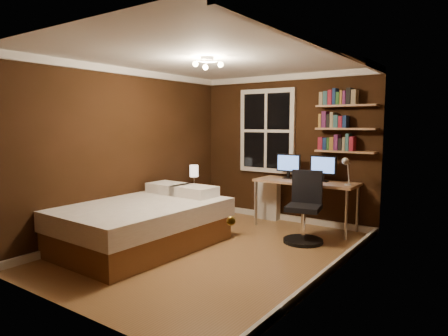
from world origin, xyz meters
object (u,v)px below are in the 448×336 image
Objects in this scene: nightstand at (194,205)px; monitor_left at (288,166)px; radiator at (267,200)px; office_chair at (304,215)px; monitor_right at (323,169)px; desk at (306,185)px; desk_lamp at (347,171)px; bedside_lamp at (194,178)px; bed at (141,223)px.

nightstand is 1.27× the size of monitor_left.
office_chair reaches higher than radiator.
monitor_left is (1.43, 0.71, 0.71)m from nightstand.
monitor_right reaches higher than nightstand.
desk is (1.78, 0.63, 0.44)m from nightstand.
nightstand is 1.22× the size of desk_lamp.
monitor_right is 0.96× the size of desk_lamp.
radiator is 1.51× the size of desk_lamp.
office_chair is at bearing -1.69° from bedside_lamp.
bed is 2.90m from monitor_right.
radiator is 1.69m from desk_lamp.
monitor_right reaches higher than bed.
monitor_right is at bearing 19.39° from bedside_lamp.
bed reaches higher than nightstand.
office_chair reaches higher than desk.
bed is 5.23× the size of bedside_lamp.
bed is at bearing -70.60° from nightstand.
monitor_left and monitor_right have the same top height.
bed is 3.42× the size of radiator.
bedside_lamp is (0.00, 0.00, 0.49)m from nightstand.
nightstand is at bearing -160.40° from desk.
desk_lamp is at bearing -28.05° from monitor_right.
desk reaches higher than bed.
monitor_left is 0.60m from monitor_right.
nightstand is 0.49m from bedside_lamp.
monitor_right is (0.25, 0.08, 0.26)m from desk.
monitor_left is at bearing 117.59° from office_chair.
desk is 3.69× the size of desk_lamp.
bed is at bearing -151.29° from office_chair.
bedside_lamp is 0.43× the size of office_chair.
desk_lamp reaches higher than monitor_right.
desk_lamp is (0.45, -0.24, 0.02)m from monitor_right.
office_chair is (1.74, 1.49, 0.06)m from bed.
radiator is at bearing 40.80° from bedside_lamp.
monitor_left reaches higher than radiator.
monitor_right is (2.03, 0.71, 0.22)m from bedside_lamp.
monitor_right is at bearing 54.76° from bed.
radiator is at bearing 76.64° from bed.
bedside_lamp is 1.03× the size of monitor_right.
bedside_lamp is 1.62m from monitor_left.
bed is at bearing -115.90° from monitor_left.
office_chair reaches higher than bed.
office_chair reaches higher than nightstand.
radiator is 0.91m from desk.
monitor_right is at bearing 26.57° from nightstand.
bedside_lamp is 1.89m from desk.
bed is at bearing -136.72° from desk_lamp.
nightstand is at bearing -153.51° from monitor_left.
desk_lamp is at bearing -12.77° from desk.
bedside_lamp is at bearing -169.19° from desk_lamp.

